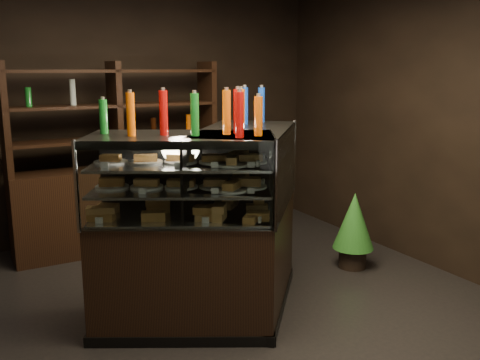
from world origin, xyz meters
name	(u,v)px	position (x,y,z in m)	size (l,w,h in m)	color
ground	(205,322)	(0.00, 0.00, 0.00)	(5.00, 5.00, 0.00)	black
room_shell	(201,67)	(0.00, 0.00, 1.94)	(5.02, 5.02, 3.01)	black
display_case	(215,256)	(0.14, 0.08, 0.49)	(2.04, 1.48, 1.48)	black
food_display	(215,174)	(0.14, 0.08, 1.15)	(1.66, 1.06, 0.45)	#D18F4B
bottles_top	(214,112)	(0.14, 0.08, 1.61)	(1.49, 0.92, 0.30)	#D8590A
potted_conifer	(354,220)	(1.77, 0.38, 0.49)	(0.40, 0.40, 0.85)	black
back_shelving	(119,193)	(-0.08, 2.05, 0.61)	(2.22, 0.49, 2.00)	black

